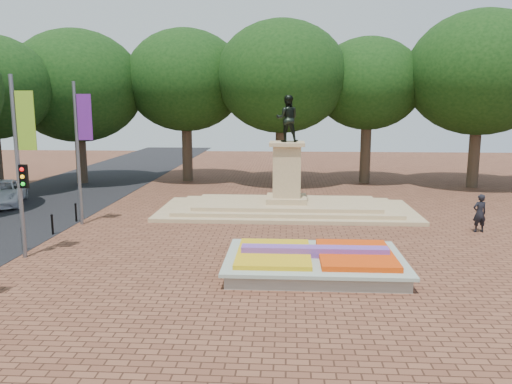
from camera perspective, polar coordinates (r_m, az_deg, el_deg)
The scene contains 8 objects.
ground at distance 20.08m, azimuth 3.47°, elevation -7.12°, with size 90.00×90.00×0.00m, color brown.
flower_bed at distance 18.09m, azimuth 6.76°, elevation -7.85°, with size 6.30×4.30×0.91m.
monument at distance 27.65m, azimuth 3.50°, elevation -0.51°, with size 14.00×6.00×6.40m.
tree_row_back at distance 37.28m, azimuth 7.26°, elevation 11.05°, with size 44.80×8.80×10.43m.
banner_poles at distance 20.61m, azimuth -25.73°, elevation 3.37°, with size 0.88×11.17×7.00m.
bollard_row at distance 21.34m, azimuth -26.78°, elevation -5.69°, with size 0.12×13.12×0.98m.
van at distance 33.20m, azimuth -27.16°, elevation -0.12°, with size 2.41×5.23×1.45m, color white.
pedestrian at distance 25.49m, azimuth 24.19°, elevation -2.22°, with size 0.66×0.43×1.80m, color black.
Camera 1 is at (-0.04, -19.20, 5.86)m, focal length 35.00 mm.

